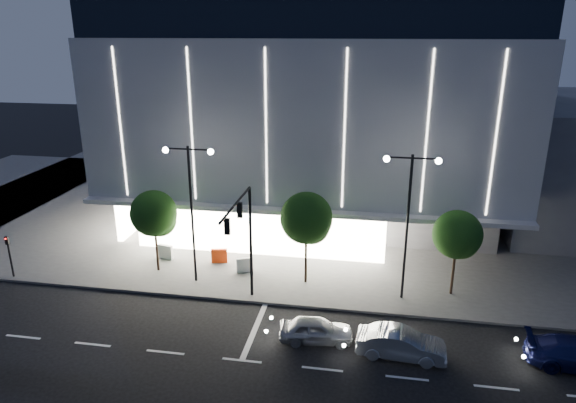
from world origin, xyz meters
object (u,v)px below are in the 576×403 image
at_px(traffic_mast, 244,229).
at_px(tree_right, 457,237).
at_px(ped_signal_far, 9,252).
at_px(street_lamp_west, 191,195).
at_px(car_second, 401,344).
at_px(tree_mid, 307,221).
at_px(car_lead, 316,330).
at_px(barrier_c, 219,256).
at_px(tree_left, 154,216).
at_px(street_lamp_east, 409,207).
at_px(barrier_b, 166,252).
at_px(barrier_d, 245,265).

bearing_deg(traffic_mast, tree_right, 17.02).
bearing_deg(ped_signal_far, street_lamp_west, 7.13).
distance_m(tree_right, car_second, 8.21).
height_order(tree_mid, car_lead, tree_mid).
distance_m(ped_signal_far, barrier_c, 13.48).
bearing_deg(tree_left, traffic_mast, -27.84).
relative_size(tree_right, car_second, 1.25).
distance_m(street_lamp_east, barrier_c, 13.68).
height_order(barrier_b, barrier_d, same).
height_order(car_second, barrier_c, car_second).
distance_m(tree_mid, barrier_b, 11.05).
height_order(tree_left, tree_right, tree_left).
bearing_deg(tree_right, car_second, -115.77).
distance_m(tree_left, barrier_c, 5.32).
relative_size(street_lamp_east, tree_mid, 1.46).
distance_m(ped_signal_far, tree_left, 9.61).
relative_size(street_lamp_east, barrier_b, 8.18).
bearing_deg(barrier_c, barrier_d, -40.04).
xyz_separation_m(street_lamp_east, car_lead, (-4.58, -5.19, -5.30)).
distance_m(tree_right, barrier_d, 13.63).
relative_size(street_lamp_east, tree_left, 1.57).
relative_size(car_lead, barrier_b, 3.52).
relative_size(tree_mid, barrier_b, 5.59).
bearing_deg(barrier_b, tree_mid, 2.72).
xyz_separation_m(barrier_c, barrier_d, (2.09, -1.11, 0.00)).
bearing_deg(tree_left, car_lead, -28.60).
relative_size(traffic_mast, street_lamp_west, 0.79).
height_order(car_lead, barrier_d, car_lead).
height_order(street_lamp_west, tree_mid, street_lamp_west).
distance_m(traffic_mast, barrier_c, 7.75).
height_order(car_lead, car_second, car_second).
bearing_deg(car_second, barrier_b, 65.60).
bearing_deg(barrier_b, tree_left, -69.16).
height_order(street_lamp_east, barrier_b, street_lamp_east).
height_order(tree_left, tree_mid, tree_mid).
bearing_deg(barrier_c, ped_signal_far, -173.40).
distance_m(car_second, barrier_c, 14.80).
distance_m(traffic_mast, tree_right, 12.63).
height_order(street_lamp_west, tree_right, street_lamp_west).
relative_size(street_lamp_east, ped_signal_far, 3.00).
distance_m(traffic_mast, tree_left, 7.95).
bearing_deg(barrier_b, car_lead, -21.79).
xyz_separation_m(street_lamp_west, street_lamp_east, (13.00, 0.00, 0.00)).
bearing_deg(barrier_d, ped_signal_far, 167.55).
bearing_deg(tree_mid, traffic_mast, -129.42).
bearing_deg(barrier_c, tree_mid, -28.09).
bearing_deg(car_lead, barrier_d, 32.40).
xyz_separation_m(tree_mid, barrier_c, (-6.32, 1.80, -3.68)).
bearing_deg(traffic_mast, street_lamp_west, 146.35).
height_order(tree_left, barrier_c, tree_left).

